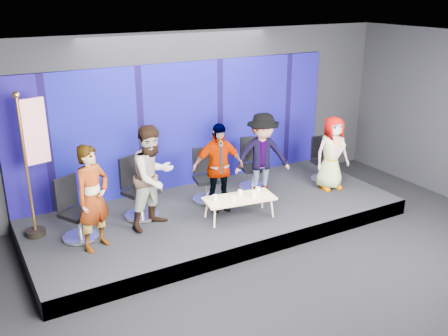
{
  "coord_description": "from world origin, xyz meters",
  "views": [
    {
      "loc": [
        -4.17,
        -5.14,
        4.29
      ],
      "look_at": [
        0.12,
        2.4,
        1.14
      ],
      "focal_mm": 40.0,
      "sensor_mm": 36.0,
      "label": 1
    }
  ],
  "objects_px": {
    "mug_c": "(240,193)",
    "mug_d": "(254,194)",
    "panelist_d": "(262,156)",
    "mug_e": "(258,190)",
    "chair_e": "(322,166)",
    "panelist_e": "(332,153)",
    "chair_b": "(139,197)",
    "flag_stand": "(34,161)",
    "panelist_b": "(153,177)",
    "chair_d": "(252,172)",
    "chair_a": "(76,219)",
    "mug_b": "(234,199)",
    "chair_c": "(206,183)",
    "coffee_table": "(239,199)",
    "panelist_c": "(218,167)",
    "mug_a": "(215,197)",
    "panelist_a": "(93,198)"
  },
  "relations": [
    {
      "from": "mug_b",
      "to": "mug_d",
      "type": "distance_m",
      "value": 0.43
    },
    {
      "from": "chair_a",
      "to": "chair_b",
      "type": "bearing_deg",
      "value": -14.42
    },
    {
      "from": "panelist_e",
      "to": "mug_e",
      "type": "xyz_separation_m",
      "value": [
        -1.98,
        -0.24,
        -0.33
      ]
    },
    {
      "from": "panelist_d",
      "to": "panelist_e",
      "type": "distance_m",
      "value": 1.55
    },
    {
      "from": "chair_d",
      "to": "panelist_c",
      "type": "bearing_deg",
      "value": -136.78
    },
    {
      "from": "mug_c",
      "to": "mug_d",
      "type": "relative_size",
      "value": 0.93
    },
    {
      "from": "mug_c",
      "to": "panelist_c",
      "type": "bearing_deg",
      "value": 117.07
    },
    {
      "from": "panelist_b",
      "to": "chair_c",
      "type": "xyz_separation_m",
      "value": [
        1.33,
        0.57,
        -0.58
      ]
    },
    {
      "from": "chair_b",
      "to": "mug_a",
      "type": "xyz_separation_m",
      "value": [
        1.14,
        -0.84,
        0.07
      ]
    },
    {
      "from": "chair_d",
      "to": "mug_c",
      "type": "relative_size",
      "value": 10.64
    },
    {
      "from": "panelist_e",
      "to": "chair_e",
      "type": "bearing_deg",
      "value": 76.43
    },
    {
      "from": "mug_c",
      "to": "chair_e",
      "type": "bearing_deg",
      "value": 14.85
    },
    {
      "from": "panelist_e",
      "to": "mug_c",
      "type": "relative_size",
      "value": 15.44
    },
    {
      "from": "chair_c",
      "to": "chair_d",
      "type": "xyz_separation_m",
      "value": [
        1.14,
        0.09,
        0.01
      ]
    },
    {
      "from": "panelist_d",
      "to": "mug_b",
      "type": "bearing_deg",
      "value": -130.17
    },
    {
      "from": "panelist_b",
      "to": "panelist_d",
      "type": "xyz_separation_m",
      "value": [
        2.37,
        0.16,
        -0.06
      ]
    },
    {
      "from": "mug_b",
      "to": "chair_c",
      "type": "bearing_deg",
      "value": 87.91
    },
    {
      "from": "mug_d",
      "to": "chair_e",
      "type": "bearing_deg",
      "value": 20.12
    },
    {
      "from": "chair_e",
      "to": "panelist_e",
      "type": "xyz_separation_m",
      "value": [
        -0.17,
        -0.47,
        0.46
      ]
    },
    {
      "from": "chair_e",
      "to": "panelist_e",
      "type": "height_order",
      "value": "panelist_e"
    },
    {
      "from": "panelist_d",
      "to": "mug_e",
      "type": "xyz_separation_m",
      "value": [
        -0.47,
        -0.58,
        -0.42
      ]
    },
    {
      "from": "panelist_d",
      "to": "mug_b",
      "type": "relative_size",
      "value": 17.65
    },
    {
      "from": "chair_d",
      "to": "chair_b",
      "type": "bearing_deg",
      "value": -160.34
    },
    {
      "from": "mug_d",
      "to": "chair_b",
      "type": "bearing_deg",
      "value": 149.92
    },
    {
      "from": "chair_b",
      "to": "coffee_table",
      "type": "height_order",
      "value": "chair_b"
    },
    {
      "from": "flag_stand",
      "to": "mug_e",
      "type": "bearing_deg",
      "value": -28.51
    },
    {
      "from": "panelist_d",
      "to": "mug_b",
      "type": "height_order",
      "value": "panelist_d"
    },
    {
      "from": "panelist_b",
      "to": "panelist_d",
      "type": "height_order",
      "value": "panelist_b"
    },
    {
      "from": "chair_a",
      "to": "mug_e",
      "type": "relative_size",
      "value": 11.01
    },
    {
      "from": "mug_a",
      "to": "mug_b",
      "type": "xyz_separation_m",
      "value": [
        0.25,
        -0.22,
        0.0
      ]
    },
    {
      "from": "mug_a",
      "to": "coffee_table",
      "type": "bearing_deg",
      "value": -15.61
    },
    {
      "from": "chair_a",
      "to": "mug_b",
      "type": "xyz_separation_m",
      "value": [
        2.6,
        -0.76,
        0.09
      ]
    },
    {
      "from": "chair_d",
      "to": "mug_c",
      "type": "height_order",
      "value": "chair_d"
    },
    {
      "from": "panelist_d",
      "to": "panelist_e",
      "type": "bearing_deg",
      "value": 3.5
    },
    {
      "from": "chair_d",
      "to": "mug_d",
      "type": "relative_size",
      "value": 9.85
    },
    {
      "from": "chair_e",
      "to": "chair_c",
      "type": "bearing_deg",
      "value": -178.91
    },
    {
      "from": "chair_b",
      "to": "flag_stand",
      "type": "height_order",
      "value": "flag_stand"
    },
    {
      "from": "chair_a",
      "to": "mug_d",
      "type": "bearing_deg",
      "value": -42.34
    },
    {
      "from": "chair_e",
      "to": "mug_c",
      "type": "height_order",
      "value": "chair_e"
    },
    {
      "from": "panelist_c",
      "to": "panelist_e",
      "type": "xyz_separation_m",
      "value": [
        2.56,
        -0.24,
        -0.07
      ]
    },
    {
      "from": "chair_e",
      "to": "flag_stand",
      "type": "bearing_deg",
      "value": -176.79
    },
    {
      "from": "chair_b",
      "to": "chair_c",
      "type": "height_order",
      "value": "chair_b"
    },
    {
      "from": "panelist_a",
      "to": "panelist_c",
      "type": "height_order",
      "value": "panelist_a"
    },
    {
      "from": "panelist_c",
      "to": "coffee_table",
      "type": "relative_size",
      "value": 1.25
    },
    {
      "from": "flag_stand",
      "to": "panelist_e",
      "type": "bearing_deg",
      "value": -20.6
    },
    {
      "from": "panelist_b",
      "to": "flag_stand",
      "type": "height_order",
      "value": "flag_stand"
    },
    {
      "from": "panelist_a",
      "to": "panelist_d",
      "type": "bearing_deg",
      "value": -21.29
    },
    {
      "from": "mug_d",
      "to": "chair_a",
      "type": "bearing_deg",
      "value": 165.99
    },
    {
      "from": "panelist_e",
      "to": "mug_d",
      "type": "relative_size",
      "value": 14.28
    },
    {
      "from": "panelist_b",
      "to": "mug_c",
      "type": "bearing_deg",
      "value": -34.73
    }
  ]
}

